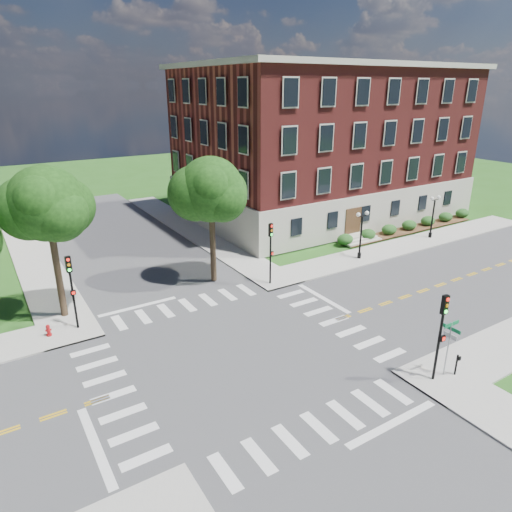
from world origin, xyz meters
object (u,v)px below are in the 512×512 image
traffic_signal_ne (271,246)px  street_sign_pole (450,338)px  fire_hydrant (48,331)px  traffic_signal_se (441,327)px  push_button_post (457,364)px  traffic_signal_nw (71,283)px  twin_lamp_east (433,214)px  twin_lamp_west (361,232)px

traffic_signal_ne → street_sign_pole: size_ratio=1.55×
fire_hydrant → traffic_signal_se: bearing=-43.4°
traffic_signal_ne → push_button_post: traffic_signal_ne is taller
fire_hydrant → traffic_signal_nw: bearing=2.8°
twin_lamp_east → fire_hydrant: bearing=-179.5°
twin_lamp_west → twin_lamp_east: size_ratio=1.00×
traffic_signal_ne → twin_lamp_west: size_ratio=1.13×
traffic_signal_ne → push_button_post: size_ratio=4.00×
traffic_signal_ne → traffic_signal_nw: same height
street_sign_pole → push_button_post: street_sign_pole is taller
traffic_signal_nw → street_sign_pole: size_ratio=1.55×
traffic_signal_ne → traffic_signal_nw: size_ratio=1.00×
street_sign_pole → push_button_post: 1.62m
twin_lamp_west → street_sign_pole: bearing=-119.4°
traffic_signal_ne → push_button_post: 15.37m
fire_hydrant → traffic_signal_ne: bearing=-2.2°
twin_lamp_west → push_button_post: twin_lamp_west is taller
street_sign_pole → fire_hydrant: 23.01m
traffic_signal_nw → street_sign_pole: 21.77m
twin_lamp_east → push_button_post: twin_lamp_east is taller
traffic_signal_ne → street_sign_pole: bearing=-85.4°
traffic_signal_nw → fire_hydrant: (-1.71, -0.08, -2.72)m
traffic_signal_ne → push_button_post: (1.68, -15.09, -2.39)m
push_button_post → twin_lamp_east: bearing=41.2°
traffic_signal_nw → fire_hydrant: bearing=-177.2°
street_sign_pole → traffic_signal_se: bearing=178.3°
twin_lamp_east → street_sign_pole: size_ratio=1.36×
twin_lamp_west → push_button_post: 17.54m
traffic_signal_se → traffic_signal_ne: (-0.38, 14.72, 0.00)m
traffic_signal_se → street_sign_pole: traffic_signal_se is taller
traffic_signal_se → twin_lamp_west: traffic_signal_se is taller
twin_lamp_east → street_sign_pole: twin_lamp_east is taller
traffic_signal_nw → fire_hydrant: 3.22m
push_button_post → fire_hydrant: bearing=138.1°
street_sign_pole → push_button_post: (0.49, -0.34, -1.51)m
twin_lamp_east → street_sign_pole: 24.46m
traffic_signal_se → traffic_signal_nw: same height
traffic_signal_ne → street_sign_pole: traffic_signal_ne is taller
push_button_post → fire_hydrant: (-17.51, 15.71, -0.33)m
traffic_signal_se → push_button_post: bearing=-15.9°
traffic_signal_se → push_button_post: traffic_signal_se is taller
traffic_signal_nw → street_sign_pole: bearing=-45.3°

